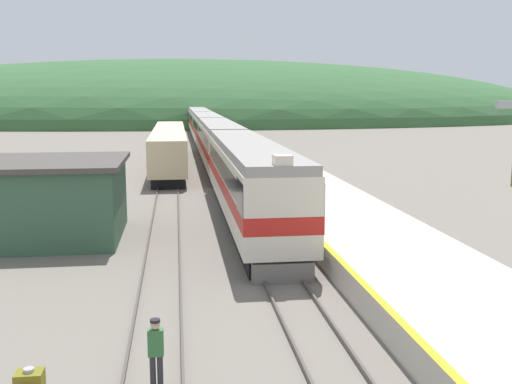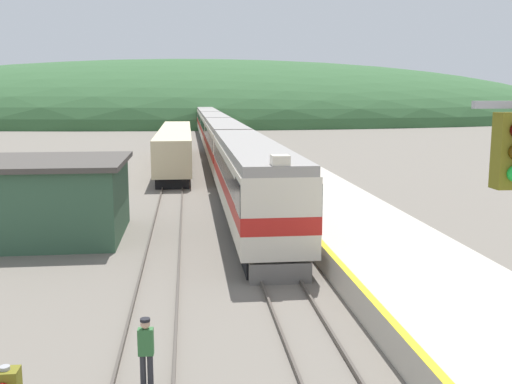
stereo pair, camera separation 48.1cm
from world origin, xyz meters
name	(u,v)px [view 1 (the left image)]	position (x,y,z in m)	size (l,w,h in m)	color
track_main	(208,149)	(0.00, 70.00, 0.08)	(1.52, 180.00, 0.16)	#4C443D
track_siding	(171,150)	(-4.45, 70.00, 0.08)	(1.52, 180.00, 0.16)	#4C443D
platform	(270,164)	(4.62, 50.00, 0.50)	(5.60, 140.00, 1.01)	#BCB5A5
distant_hills	(191,120)	(0.00, 152.36, 0.00)	(201.21, 90.55, 30.51)	#335B33
station_shed	(49,199)	(-9.86, 25.69, 1.91)	(7.21, 7.27, 3.78)	#385B42
express_train_lead_car	(249,180)	(0.00, 27.68, 2.37)	(2.98, 21.43, 4.69)	black
carriage_second	(219,145)	(0.00, 49.60, 2.35)	(2.97, 20.18, 4.33)	black
carriage_third	(207,130)	(0.00, 70.66, 2.35)	(2.97, 20.18, 4.33)	black
carriage_fourth	(200,122)	(0.00, 91.72, 2.35)	(2.97, 20.18, 4.33)	black
carriage_fifth	(196,117)	(0.00, 112.77, 2.35)	(2.97, 20.18, 4.33)	black
siding_train	(169,147)	(-4.45, 53.96, 1.83)	(2.90, 29.81, 3.54)	black
track_worker	(156,349)	(-4.35, 9.94, 0.98)	(0.37, 0.24, 1.72)	#2D2D33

